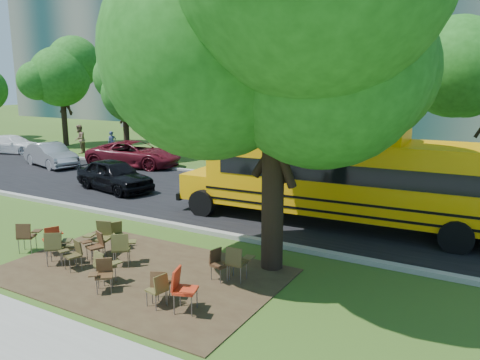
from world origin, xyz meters
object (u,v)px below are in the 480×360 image
Objects in this scene: chair_3 at (74,252)px; school_bus at (363,178)px; chair_5 at (103,272)px; bg_car_white at (13,145)px; pedestrian_b at (80,139)px; chair_11 at (122,246)px; main_tree at (275,57)px; chair_2 at (56,245)px; chair_10 at (116,233)px; chair_14 at (161,283)px; chair_15 at (101,235)px; chair_6 at (159,287)px; chair_8 at (52,237)px; chair_13 at (237,260)px; chair_7 at (182,286)px; chair_12 at (218,262)px; chair_1 at (65,244)px; bg_car_red at (135,154)px; pedestrian_a at (112,143)px; bg_car_silver at (51,155)px; black_car at (114,175)px; chair_0 at (27,234)px; chair_9 at (96,243)px; chair_4 at (104,264)px.

school_bus is at bearing -110.70° from chair_3.
bg_car_white is at bearing -70.92° from chair_5.
school_bus is 6.25× the size of pedestrian_b.
chair_3 is 0.84× the size of chair_11.
main_tree is 7.00m from chair_3.
chair_10 is (0.51, 1.66, -0.08)m from chair_2.
chair_14 is 3.57m from chair_15.
chair_6 is 4.64m from chair_8.
chair_5 is at bearing 102.53° from chair_6.
chair_10 is at bearing 171.36° from chair_13.
chair_5 is 0.81× the size of chair_7.
chair_8 is at bearing -67.35° from chair_12.
main_tree is 10.53× the size of chair_8.
pedestrian_b is (-14.93, 13.79, 0.43)m from chair_1.
bg_car_red is at bearing 87.84° from chair_2.
chair_2 is 1.19× the size of chair_12.
chair_3 is at bearing -138.58° from bg_car_white.
bg_car_white is (-22.81, 10.41, 0.12)m from chair_12.
school_bus is 9.20m from chair_1.
chair_14 is 23.50m from pedestrian_b.
pedestrian_a is (-16.52, 15.31, 0.28)m from chair_6.
bg_car_silver is (-13.83, 8.87, 0.10)m from chair_11.
black_car is 0.78× the size of bg_car_red.
bg_car_silver is 5.10m from pedestrian_b.
chair_11 is at bearing -124.14° from chair_3.
chair_0 is at bearing -117.27° from bg_car_silver.
chair_2 is at bearing -111.82° from pedestrian_a.
main_tree is 6.39m from chair_5.
chair_8 is at bearing -114.57° from bg_car_silver.
chair_14 is (3.07, -1.05, -0.02)m from chair_9.
main_tree is at bearing 163.40° from chair_12.
chair_11 is 0.23× the size of black_car.
main_tree reaches higher than pedestrian_a.
bg_car_red is at bearing -117.88° from chair_12.
chair_7 is at bearing 6.12° from chair_4.
school_bus is 13.59× the size of chair_0.
chair_10 is at bearing -136.00° from chair_7.
chair_2 is 4.42m from chair_7.
chair_5 is at bearing 164.90° from chair_14.
chair_10 is at bearing -123.63° from black_car.
chair_15 is (-3.36, 1.62, 0.12)m from chair_6.
chair_0 is 5.96m from chair_7.
pedestrian_b is at bearing -102.65° from chair_10.
black_car reaches higher than chair_0.
chair_5 is 17.71m from bg_car_silver.
bg_car_white is at bearing -8.61° from chair_9.
chair_11 reaches higher than chair_6.
chair_2 is at bearing -133.88° from black_car.
chair_14 is (5.25, -0.55, -0.07)m from chair_0.
chair_12 is at bearing 51.32° from chair_14.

